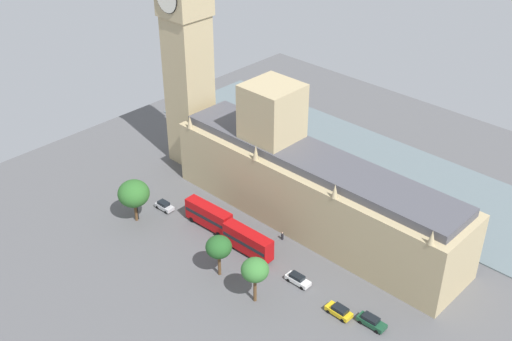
{
  "coord_description": "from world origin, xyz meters",
  "views": [
    {
      "loc": [
        79.15,
        62.02,
        73.82
      ],
      "look_at": [
        1.0,
        -12.55,
        8.02
      ],
      "focal_mm": 44.75,
      "sensor_mm": 36.0,
      "label": 1
    }
  ],
  "objects_px": {
    "clock_tower": "(186,29)",
    "car_yellow_cab_far_end": "(339,311)",
    "parliament_building": "(307,184)",
    "pedestrian_near_tower": "(282,236)",
    "double_decker_bus_by_river_gate": "(209,216)",
    "car_white_midblock": "(298,279)",
    "street_lamp_slot_11": "(134,198)",
    "double_decker_bus_under_trees": "(248,241)",
    "car_silver_kerbside": "(164,206)",
    "plane_tree_leading": "(255,270)",
    "car_dark_green_opposite_hall": "(371,321)",
    "plane_tree_corner": "(134,194)",
    "street_lamp_slot_10": "(137,201)",
    "plane_tree_trailing": "(219,247)"
  },
  "relations": [
    {
      "from": "clock_tower",
      "to": "car_yellow_cab_far_end",
      "type": "distance_m",
      "value": 65.03
    },
    {
      "from": "parliament_building",
      "to": "pedestrian_near_tower",
      "type": "bearing_deg",
      "value": 7.69
    },
    {
      "from": "double_decker_bus_by_river_gate",
      "to": "car_white_midblock",
      "type": "height_order",
      "value": "double_decker_bus_by_river_gate"
    },
    {
      "from": "pedestrian_near_tower",
      "to": "street_lamp_slot_11",
      "type": "distance_m",
      "value": 29.9
    },
    {
      "from": "double_decker_bus_under_trees",
      "to": "street_lamp_slot_11",
      "type": "relative_size",
      "value": 1.56
    },
    {
      "from": "double_decker_bus_by_river_gate",
      "to": "street_lamp_slot_11",
      "type": "xyz_separation_m",
      "value": [
        8.1,
        -12.65,
        2.05
      ]
    },
    {
      "from": "clock_tower",
      "to": "street_lamp_slot_11",
      "type": "distance_m",
      "value": 36.39
    },
    {
      "from": "car_silver_kerbside",
      "to": "double_decker_bus_under_trees",
      "type": "xyz_separation_m",
      "value": [
        -1.69,
        21.96,
        1.75
      ]
    },
    {
      "from": "car_silver_kerbside",
      "to": "plane_tree_leading",
      "type": "relative_size",
      "value": 0.48
    },
    {
      "from": "parliament_building",
      "to": "double_decker_bus_under_trees",
      "type": "relative_size",
      "value": 5.87
    },
    {
      "from": "car_dark_green_opposite_hall",
      "to": "plane_tree_corner",
      "type": "bearing_deg",
      "value": -81.84
    },
    {
      "from": "street_lamp_slot_10",
      "to": "plane_tree_leading",
      "type": "bearing_deg",
      "value": 88.5
    },
    {
      "from": "car_dark_green_opposite_hall",
      "to": "street_lamp_slot_11",
      "type": "relative_size",
      "value": 0.71
    },
    {
      "from": "car_white_midblock",
      "to": "plane_tree_leading",
      "type": "distance_m",
      "value": 10.2
    },
    {
      "from": "parliament_building",
      "to": "pedestrian_near_tower",
      "type": "relative_size",
      "value": 37.84
    },
    {
      "from": "pedestrian_near_tower",
      "to": "plane_tree_leading",
      "type": "bearing_deg",
      "value": -131.46
    },
    {
      "from": "clock_tower",
      "to": "plane_tree_corner",
      "type": "xyz_separation_m",
      "value": [
        23.96,
        10.21,
        -24.41
      ]
    },
    {
      "from": "pedestrian_near_tower",
      "to": "plane_tree_leading",
      "type": "height_order",
      "value": "plane_tree_leading"
    },
    {
      "from": "double_decker_bus_under_trees",
      "to": "plane_tree_leading",
      "type": "distance_m",
      "value": 13.27
    },
    {
      "from": "car_silver_kerbside",
      "to": "plane_tree_leading",
      "type": "bearing_deg",
      "value": 76.26
    },
    {
      "from": "double_decker_bus_under_trees",
      "to": "pedestrian_near_tower",
      "type": "relative_size",
      "value": 6.45
    },
    {
      "from": "car_white_midblock",
      "to": "plane_tree_trailing",
      "type": "height_order",
      "value": "plane_tree_trailing"
    },
    {
      "from": "car_white_midblock",
      "to": "plane_tree_trailing",
      "type": "relative_size",
      "value": 0.58
    },
    {
      "from": "parliament_building",
      "to": "car_silver_kerbside",
      "type": "bearing_deg",
      "value": -52.9
    },
    {
      "from": "plane_tree_trailing",
      "to": "plane_tree_leading",
      "type": "height_order",
      "value": "plane_tree_leading"
    },
    {
      "from": "double_decker_bus_by_river_gate",
      "to": "plane_tree_leading",
      "type": "distance_m",
      "value": 22.88
    },
    {
      "from": "clock_tower",
      "to": "car_silver_kerbside",
      "type": "height_order",
      "value": "clock_tower"
    },
    {
      "from": "parliament_building",
      "to": "car_yellow_cab_far_end",
      "type": "xyz_separation_m",
      "value": [
        16.82,
        21.08,
        -7.34
      ]
    },
    {
      "from": "plane_tree_leading",
      "to": "street_lamp_slot_10",
      "type": "distance_m",
      "value": 32.79
    },
    {
      "from": "parliament_building",
      "to": "plane_tree_corner",
      "type": "height_order",
      "value": "parliament_building"
    },
    {
      "from": "car_white_midblock",
      "to": "car_yellow_cab_far_end",
      "type": "height_order",
      "value": "same"
    },
    {
      "from": "car_yellow_cab_far_end",
      "to": "plane_tree_trailing",
      "type": "bearing_deg",
      "value": 107.6
    },
    {
      "from": "plane_tree_corner",
      "to": "street_lamp_slot_10",
      "type": "xyz_separation_m",
      "value": [
        -0.47,
        -0.02,
        -1.96
      ]
    },
    {
      "from": "plane_tree_trailing",
      "to": "car_yellow_cab_far_end",
      "type": "bearing_deg",
      "value": 106.74
    },
    {
      "from": "plane_tree_corner",
      "to": "street_lamp_slot_11",
      "type": "bearing_deg",
      "value": -114.82
    },
    {
      "from": "car_yellow_cab_far_end",
      "to": "street_lamp_slot_10",
      "type": "bearing_deg",
      "value": 98.56
    },
    {
      "from": "car_silver_kerbside",
      "to": "car_white_midblock",
      "type": "bearing_deg",
      "value": 90.7
    },
    {
      "from": "clock_tower",
      "to": "car_silver_kerbside",
      "type": "bearing_deg",
      "value": 32.39
    },
    {
      "from": "plane_tree_corner",
      "to": "plane_tree_leading",
      "type": "distance_m",
      "value": 32.69
    },
    {
      "from": "double_decker_bus_under_trees",
      "to": "street_lamp_slot_11",
      "type": "xyz_separation_m",
      "value": [
        7.52,
        -23.75,
        2.05
      ]
    },
    {
      "from": "street_lamp_slot_11",
      "to": "plane_tree_corner",
      "type": "bearing_deg",
      "value": 65.18
    },
    {
      "from": "street_lamp_slot_10",
      "to": "street_lamp_slot_11",
      "type": "relative_size",
      "value": 0.91
    },
    {
      "from": "clock_tower",
      "to": "car_dark_green_opposite_hall",
      "type": "xyz_separation_m",
      "value": [
        15.73,
        60.22,
        -29.79
      ]
    },
    {
      "from": "car_silver_kerbside",
      "to": "plane_tree_corner",
      "type": "bearing_deg",
      "value": -11.89
    },
    {
      "from": "car_yellow_cab_far_end",
      "to": "plane_tree_leading",
      "type": "xyz_separation_m",
      "value": [
        6.93,
        -12.21,
        5.63
      ]
    },
    {
      "from": "car_dark_green_opposite_hall",
      "to": "plane_tree_trailing",
      "type": "bearing_deg",
      "value": -74.16
    },
    {
      "from": "clock_tower",
      "to": "plane_tree_leading",
      "type": "relative_size",
      "value": 6.93
    },
    {
      "from": "car_dark_green_opposite_hall",
      "to": "double_decker_bus_by_river_gate",
      "type": "bearing_deg",
      "value": -91.49
    },
    {
      "from": "plane_tree_leading",
      "to": "street_lamp_slot_11",
      "type": "xyz_separation_m",
      "value": [
        -0.72,
        -33.4,
        -1.83
      ]
    },
    {
      "from": "parliament_building",
      "to": "car_silver_kerbside",
      "type": "relative_size",
      "value": 14.98
    }
  ]
}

